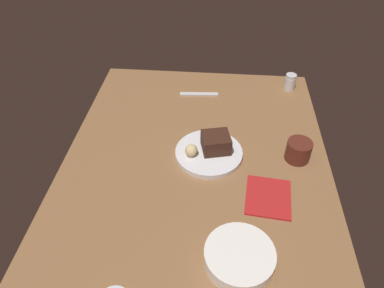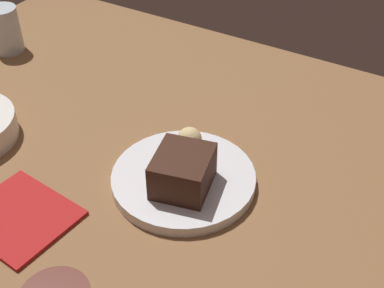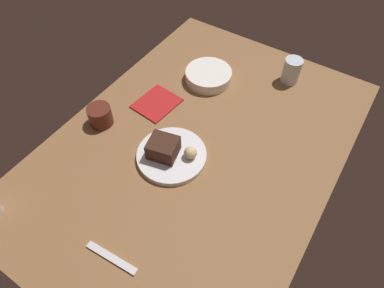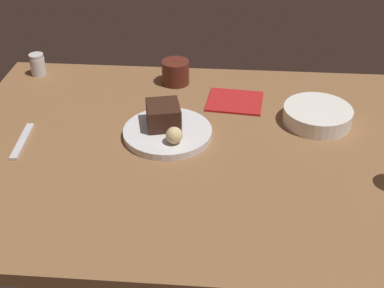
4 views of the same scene
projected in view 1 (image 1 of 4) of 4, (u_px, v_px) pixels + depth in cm
name	position (u px, v px, depth cm)	size (l,w,h in cm)	color
dining_table	(194.00, 177.00, 108.84)	(120.00, 84.00, 3.00)	brown
dessert_plate	(209.00, 153.00, 113.25)	(21.58, 21.58, 1.79)	silver
chocolate_cake_slice	(216.00, 143.00, 111.52)	(8.62, 7.80, 5.62)	#381E14
bread_roll	(191.00, 150.00, 110.01)	(3.97, 3.97, 3.97)	#DBC184
salt_shaker	(290.00, 82.00, 140.97)	(4.39, 4.39, 6.41)	silver
side_bowl	(239.00, 257.00, 84.52)	(17.17, 17.17, 4.10)	white
coffee_cup	(298.00, 151.00, 110.51)	(7.83, 7.83, 6.73)	#562319
dessert_spoon	(199.00, 94.00, 139.39)	(15.00, 1.80, 0.70)	silver
folded_napkin	(268.00, 197.00, 100.51)	(14.61, 12.67, 0.60)	#B21E1E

